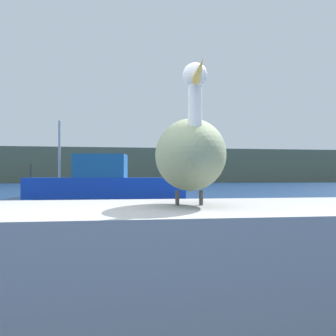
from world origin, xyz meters
The scene contains 4 objects.
hillside_backdrop centered at (0.00, 78.37, 2.78)m, with size 140.00×11.55×5.56m, color #5B664C.
pier_dock centered at (0.80, 0.48, 0.43)m, with size 3.63×2.08×0.86m, color gray.
pelican centered at (0.80, 0.47, 1.24)m, with size 0.70×1.53×0.95m.
fishing_boat_blue centered at (1.63, 21.21, 0.75)m, with size 8.19×3.90×3.84m.
Camera 1 is at (-0.05, -2.93, 1.08)m, focal length 51.46 mm.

